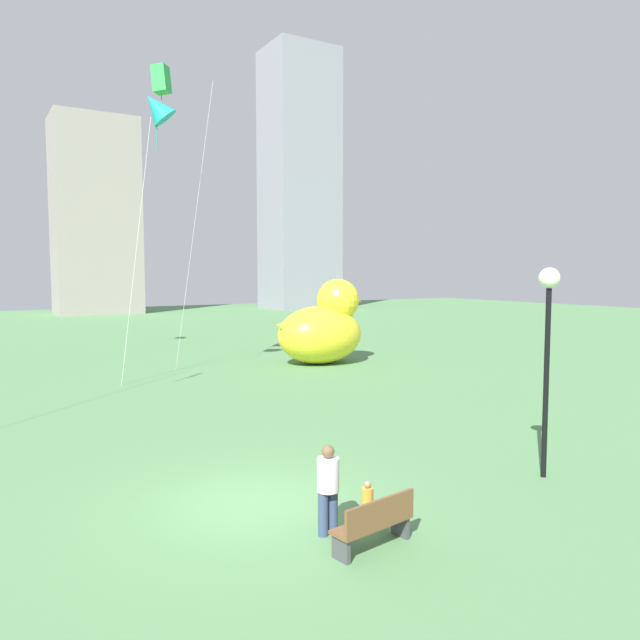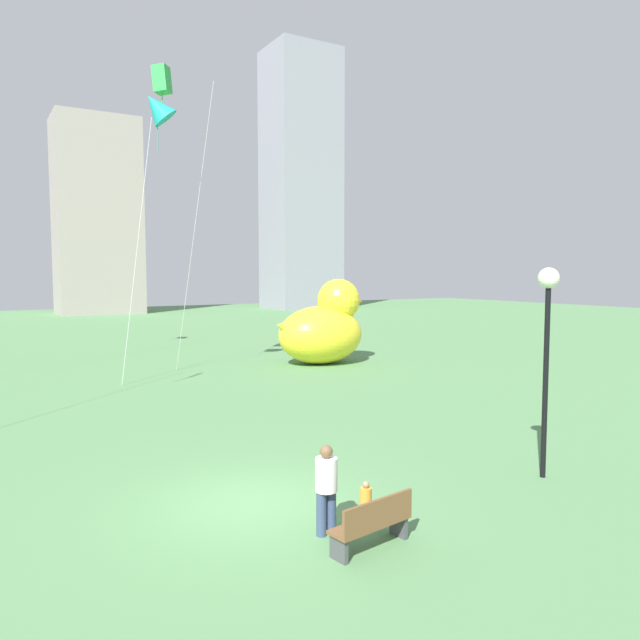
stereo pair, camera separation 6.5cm
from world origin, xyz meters
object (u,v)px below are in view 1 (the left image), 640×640
at_px(lamppost, 548,319).
at_px(kite_green, 162,82).
at_px(giant_inflatable_duck, 323,328).
at_px(person_adult, 328,485).
at_px(person_child, 367,502).
at_px(kite_teal, 156,108).
at_px(park_bench, 375,522).

relative_size(lamppost, kite_green, 0.36).
distance_m(giant_inflatable_duck, kite_green, 13.44).
height_order(person_adult, person_child, person_adult).
distance_m(person_child, giant_inflatable_duck, 19.56).
relative_size(person_adult, giant_inflatable_duck, 0.31).
xyz_separation_m(person_adult, person_child, (0.75, -0.14, -0.41)).
distance_m(person_child, kite_teal, 19.38).
xyz_separation_m(person_adult, kite_teal, (1.61, 15.93, 10.37)).
bearing_deg(park_bench, giant_inflatable_duck, 61.38).
xyz_separation_m(lamppost, kite_teal, (-4.13, 15.90, 7.66)).
distance_m(park_bench, person_adult, 1.06).
bearing_deg(person_adult, lamppost, 0.32).
distance_m(lamppost, kite_green, 19.44).
distance_m(giant_inflatable_duck, lamppost, 17.58).
height_order(person_child, kite_teal, kite_teal).
xyz_separation_m(person_child, giant_inflatable_duck, (9.38, 17.11, 1.34)).
relative_size(park_bench, giant_inflatable_duck, 0.31).
xyz_separation_m(giant_inflatable_duck, kite_teal, (-8.51, -1.03, 9.43)).
bearing_deg(person_adult, giant_inflatable_duck, 59.19).
bearing_deg(park_bench, kite_teal, 85.80).
xyz_separation_m(person_child, kite_green, (1.37, 17.01, 12.13)).
xyz_separation_m(person_adult, lamppost, (5.74, 0.03, 2.71)).
bearing_deg(kite_green, lamppost, -77.86).
bearing_deg(person_adult, kite_teal, 84.23).
bearing_deg(park_bench, lamppost, 9.81).
relative_size(person_adult, person_child, 1.85).
bearing_deg(giant_inflatable_duck, person_child, -118.72).
bearing_deg(lamppost, kite_green, 102.14).
bearing_deg(person_child, kite_teal, 86.92).
bearing_deg(park_bench, kite_green, 84.39).
xyz_separation_m(park_bench, person_child, (0.37, 0.75, 0.01)).
relative_size(kite_green, kite_teal, 1.10).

